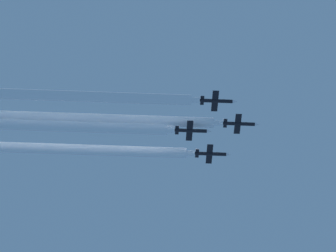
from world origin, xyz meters
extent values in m
cylinder|color=black|center=(-0.25, 7.30, 255.37)|extent=(1.05, 9.08, 1.05)
cone|color=silver|center=(-0.25, 12.61, 255.37)|extent=(1.00, 1.53, 1.00)
ellipsoid|color=#332D14|center=(-0.25, 9.30, 255.82)|extent=(0.58, 2.10, 0.47)
cube|color=black|center=(-0.25, 6.85, 255.29)|extent=(7.64, 1.82, 0.11)
cube|color=black|center=(-0.25, 3.19, 255.37)|extent=(3.25, 1.05, 0.11)
cube|color=silver|center=(-0.25, 3.26, 256.71)|extent=(0.10, 1.24, 1.62)
cylinder|color=black|center=(-0.25, 2.53, 255.37)|extent=(0.79, 0.57, 0.79)
cylinder|color=black|center=(-10.59, -0.37, 253.23)|extent=(1.05, 9.08, 1.05)
cone|color=silver|center=(-10.59, 4.93, 253.23)|extent=(1.00, 1.53, 1.00)
ellipsoid|color=#332D14|center=(-10.59, 1.63, 253.68)|extent=(0.58, 2.10, 0.47)
cube|color=black|center=(-10.59, -0.82, 253.15)|extent=(7.64, 1.82, 0.11)
cube|color=black|center=(-10.59, -4.49, 253.23)|extent=(3.25, 1.05, 0.11)
cube|color=silver|center=(-10.59, -4.41, 254.57)|extent=(0.10, 1.24, 1.62)
cylinder|color=black|center=(-10.59, -5.15, 253.23)|extent=(0.79, 0.57, 0.79)
cylinder|color=black|center=(9.98, -0.18, 253.18)|extent=(1.05, 9.08, 1.05)
cone|color=silver|center=(9.98, 5.13, 253.18)|extent=(1.00, 1.53, 1.00)
ellipsoid|color=#332D14|center=(9.98, 1.82, 253.63)|extent=(0.58, 2.10, 0.47)
cube|color=black|center=(9.98, -0.63, 253.10)|extent=(7.64, 1.82, 0.11)
cube|color=black|center=(9.98, -4.29, 253.18)|extent=(3.25, 1.05, 0.11)
cube|color=silver|center=(9.98, -4.22, 254.52)|extent=(0.10, 1.24, 1.62)
cylinder|color=black|center=(9.98, -4.95, 253.18)|extent=(0.79, 0.57, 0.79)
cylinder|color=black|center=(-0.13, -6.91, 251.48)|extent=(1.05, 9.08, 1.05)
cone|color=silver|center=(-0.13, -1.61, 251.48)|extent=(1.00, 1.53, 1.00)
ellipsoid|color=#332D14|center=(-0.13, -4.91, 251.93)|extent=(0.58, 2.10, 0.47)
cube|color=black|center=(-0.13, -7.36, 251.40)|extent=(7.64, 1.82, 0.11)
cube|color=black|center=(-0.13, -11.03, 251.48)|extent=(3.25, 1.05, 0.11)
cube|color=silver|center=(-0.13, -10.95, 252.82)|extent=(0.10, 1.24, 1.62)
cylinder|color=black|center=(-0.13, -11.69, 251.48)|extent=(0.79, 0.57, 0.79)
cylinder|color=white|center=(-0.25, -28.05, 255.37)|extent=(1.60, 61.03, 1.60)
cylinder|color=white|center=(-0.25, -35.37, 255.37)|extent=(3.05, 70.19, 3.05)
cylinder|color=white|center=(-10.59, -33.40, 253.23)|extent=(1.60, 56.37, 1.60)
cylinder|color=white|center=(-10.59, -40.16, 253.23)|extent=(3.05, 64.83, 3.05)
cylinder|color=white|center=(9.98, -31.78, 253.18)|extent=(1.60, 53.53, 1.60)
cylinder|color=white|center=(9.98, -38.20, 253.18)|extent=(3.05, 61.56, 3.05)
cylinder|color=white|center=(-0.13, -36.03, 251.48)|extent=(1.60, 48.56, 1.60)
cylinder|color=white|center=(-0.13, -41.85, 251.48)|extent=(3.05, 55.84, 3.05)
camera|label=1|loc=(217.75, -23.30, 2.53)|focal=122.17mm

